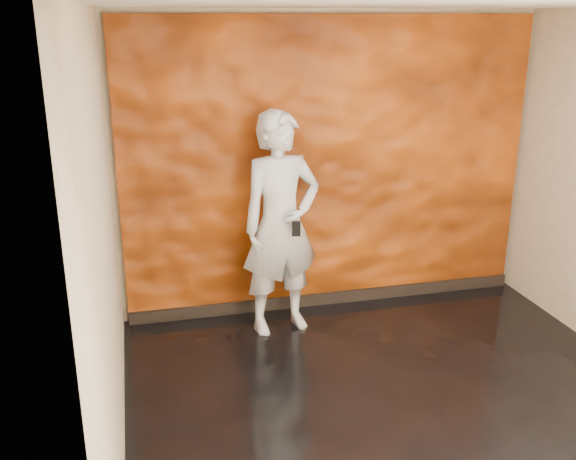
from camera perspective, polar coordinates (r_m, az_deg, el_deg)
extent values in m
cube|color=black|center=(4.92, 10.62, -15.70)|extent=(4.00, 4.00, 0.01)
cube|color=tan|center=(6.09, 3.72, 5.81)|extent=(4.00, 0.02, 2.80)
cube|color=tan|center=(3.91, -15.90, -2.20)|extent=(0.02, 4.00, 2.80)
cube|color=white|center=(4.09, 13.05, 19.00)|extent=(4.00, 4.00, 0.01)
cube|color=#D5570E|center=(6.06, 3.83, 5.55)|extent=(3.90, 0.06, 2.75)
cube|color=black|center=(6.45, 3.69, -6.04)|extent=(3.90, 0.04, 0.12)
imported|color=#A0A7B0|center=(5.62, -0.63, 0.52)|extent=(0.81, 0.61, 2.00)
cube|color=black|center=(5.40, 0.74, 0.11)|extent=(0.07, 0.02, 0.14)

